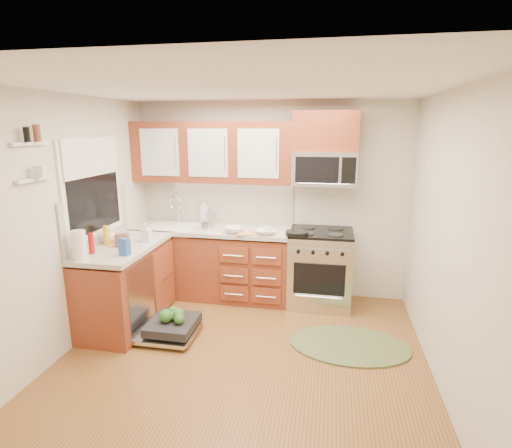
% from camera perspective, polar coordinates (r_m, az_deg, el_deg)
% --- Properties ---
extents(floor, '(3.50, 3.50, 0.00)m').
position_cam_1_polar(floor, '(4.06, -2.02, -18.89)').
color(floor, brown).
rests_on(floor, ground).
extents(ceiling, '(3.50, 3.50, 0.00)m').
position_cam_1_polar(ceiling, '(3.43, -2.38, 18.95)').
color(ceiling, white).
rests_on(ceiling, ground).
extents(wall_back, '(3.50, 0.04, 2.50)m').
position_cam_1_polar(wall_back, '(5.22, 2.09, 3.39)').
color(wall_back, beige).
rests_on(wall_back, ground).
extents(wall_front, '(3.50, 0.04, 2.50)m').
position_cam_1_polar(wall_front, '(1.99, -13.81, -14.75)').
color(wall_front, beige).
rests_on(wall_front, ground).
extents(wall_left, '(0.04, 3.50, 2.50)m').
position_cam_1_polar(wall_left, '(4.28, -25.69, -0.30)').
color(wall_left, beige).
rests_on(wall_left, ground).
extents(wall_right, '(0.04, 3.50, 2.50)m').
position_cam_1_polar(wall_right, '(3.60, 26.17, -2.81)').
color(wall_right, beige).
rests_on(wall_right, ground).
extents(base_cabinet_back, '(2.05, 0.60, 0.85)m').
position_cam_1_polar(base_cabinet_back, '(5.31, -6.28, -5.74)').
color(base_cabinet_back, brown).
rests_on(base_cabinet_back, ground).
extents(base_cabinet_left, '(0.60, 1.25, 0.85)m').
position_cam_1_polar(base_cabinet_left, '(4.78, -18.01, -8.59)').
color(base_cabinet_left, brown).
rests_on(base_cabinet_left, ground).
extents(countertop_back, '(2.07, 0.64, 0.05)m').
position_cam_1_polar(countertop_back, '(5.16, -6.45, -0.80)').
color(countertop_back, '#BAB7AA').
rests_on(countertop_back, base_cabinet_back).
extents(countertop_left, '(0.64, 1.27, 0.05)m').
position_cam_1_polar(countertop_left, '(4.63, -18.33, -3.14)').
color(countertop_left, '#BAB7AA').
rests_on(countertop_left, base_cabinet_left).
extents(backsplash_back, '(2.05, 0.02, 0.57)m').
position_cam_1_polar(backsplash_back, '(5.37, -5.62, 3.18)').
color(backsplash_back, '#B0AE9E').
rests_on(backsplash_back, ground).
extents(backsplash_left, '(0.02, 1.25, 0.57)m').
position_cam_1_polar(backsplash_left, '(4.70, -21.77, 0.74)').
color(backsplash_left, '#B0AE9E').
rests_on(backsplash_left, ground).
extents(upper_cabinets, '(2.05, 0.35, 0.75)m').
position_cam_1_polar(upper_cabinets, '(5.14, -6.30, 10.17)').
color(upper_cabinets, brown).
rests_on(upper_cabinets, ground).
extents(cabinet_over_mw, '(0.76, 0.35, 0.47)m').
position_cam_1_polar(cabinet_over_mw, '(4.91, 9.94, 12.92)').
color(cabinet_over_mw, brown).
rests_on(cabinet_over_mw, ground).
extents(range, '(0.76, 0.64, 0.95)m').
position_cam_1_polar(range, '(5.06, 9.13, -6.23)').
color(range, silver).
rests_on(range, ground).
extents(microwave, '(0.76, 0.38, 0.40)m').
position_cam_1_polar(microwave, '(4.91, 9.72, 7.84)').
color(microwave, silver).
rests_on(microwave, ground).
extents(sink, '(0.62, 0.50, 0.26)m').
position_cam_1_polar(sink, '(5.34, -11.88, -1.61)').
color(sink, white).
rests_on(sink, ground).
extents(dishwasher, '(0.70, 0.60, 0.20)m').
position_cam_1_polar(dishwasher, '(4.49, -12.26, -14.29)').
color(dishwasher, silver).
rests_on(dishwasher, ground).
extents(window, '(0.03, 1.05, 1.05)m').
position_cam_1_polar(window, '(4.62, -22.30, 4.78)').
color(window, white).
rests_on(window, ground).
extents(window_blind, '(0.02, 0.96, 0.40)m').
position_cam_1_polar(window_blind, '(4.57, -22.41, 8.86)').
color(window_blind, white).
rests_on(window_blind, ground).
extents(shelf_upper, '(0.04, 0.40, 0.03)m').
position_cam_1_polar(shelf_upper, '(3.88, -29.60, 9.96)').
color(shelf_upper, white).
rests_on(shelf_upper, ground).
extents(shelf_lower, '(0.04, 0.40, 0.03)m').
position_cam_1_polar(shelf_lower, '(3.91, -29.08, 5.59)').
color(shelf_lower, white).
rests_on(shelf_lower, ground).
extents(rug, '(1.24, 0.82, 0.02)m').
position_cam_1_polar(rug, '(4.38, 13.23, -16.49)').
color(rug, '#59693C').
rests_on(rug, ground).
extents(skillet, '(0.34, 0.34, 0.05)m').
position_cam_1_polar(skillet, '(4.69, 5.84, -1.33)').
color(skillet, black).
rests_on(skillet, range).
extents(stock_pot, '(0.24, 0.24, 0.12)m').
position_cam_1_polar(stock_pot, '(5.07, -7.12, -0.09)').
color(stock_pot, silver).
rests_on(stock_pot, countertop_back).
extents(cutting_board, '(0.33, 0.25, 0.02)m').
position_cam_1_polar(cutting_board, '(4.81, -1.03, -1.34)').
color(cutting_board, tan).
rests_on(cutting_board, countertop_back).
extents(canister, '(0.13, 0.13, 0.16)m').
position_cam_1_polar(canister, '(5.35, -6.58, 0.88)').
color(canister, silver).
rests_on(canister, countertop_back).
extents(paper_towel_roll, '(0.17, 0.17, 0.29)m').
position_cam_1_polar(paper_towel_roll, '(4.22, -23.95, -2.81)').
color(paper_towel_roll, white).
rests_on(paper_towel_roll, countertop_left).
extents(mustard_bottle, '(0.08, 0.08, 0.21)m').
position_cam_1_polar(mustard_bottle, '(4.66, -20.55, -1.54)').
color(mustard_bottle, yellow).
rests_on(mustard_bottle, countertop_left).
extents(red_bottle, '(0.07, 0.07, 0.21)m').
position_cam_1_polar(red_bottle, '(4.39, -22.46, -2.58)').
color(red_bottle, '#AB110E').
rests_on(red_bottle, countertop_left).
extents(wooden_box, '(0.16, 0.14, 0.14)m').
position_cam_1_polar(wooden_box, '(4.55, -18.61, -2.21)').
color(wooden_box, brown).
rests_on(wooden_box, countertop_left).
extents(blue_carton, '(0.12, 0.09, 0.17)m').
position_cam_1_polar(blue_carton, '(4.23, -18.28, -3.10)').
color(blue_carton, '#2251A1').
rests_on(blue_carton, countertop_left).
extents(bowl_a, '(0.29, 0.29, 0.06)m').
position_cam_1_polar(bowl_a, '(4.80, 1.33, -1.14)').
color(bowl_a, '#999999').
rests_on(bowl_a, countertop_back).
extents(bowl_b, '(0.28, 0.28, 0.07)m').
position_cam_1_polar(bowl_b, '(4.88, -3.27, -0.83)').
color(bowl_b, '#999999').
rests_on(bowl_b, countertop_back).
extents(cup, '(0.13, 0.13, 0.09)m').
position_cam_1_polar(cup, '(4.87, 1.82, -0.78)').
color(cup, '#999999').
rests_on(cup, countertop_back).
extents(soap_bottle_a, '(0.13, 0.13, 0.34)m').
position_cam_1_polar(soap_bottle_a, '(5.39, -7.43, 1.90)').
color(soap_bottle_a, '#999999').
rests_on(soap_bottle_a, countertop_back).
extents(soap_bottle_b, '(0.10, 0.10, 0.21)m').
position_cam_1_polar(soap_bottle_b, '(4.65, -15.42, -1.17)').
color(soap_bottle_b, '#999999').
rests_on(soap_bottle_b, countertop_left).
extents(soap_bottle_c, '(0.14, 0.14, 0.17)m').
position_cam_1_polar(soap_bottle_c, '(4.73, -20.02, -1.55)').
color(soap_bottle_c, '#999999').
rests_on(soap_bottle_c, countertop_left).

